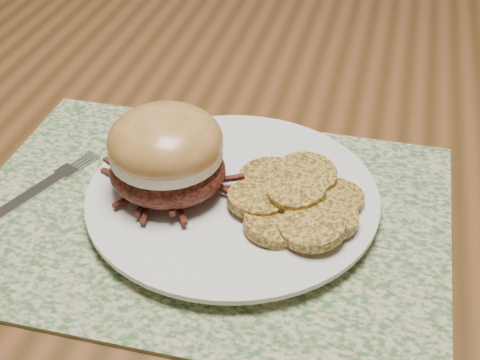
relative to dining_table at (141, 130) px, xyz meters
name	(u,v)px	position (x,y,z in m)	size (l,w,h in m)	color
dining_table	(141,130)	(0.00, 0.00, 0.00)	(1.50, 0.90, 0.75)	brown
placemat	(206,215)	(0.16, -0.24, 0.08)	(0.45, 0.33, 0.00)	#3A6232
dinner_plate	(233,199)	(0.19, -0.23, 0.09)	(0.26, 0.26, 0.02)	silver
pork_sandwich	(166,154)	(0.13, -0.23, 0.14)	(0.12, 0.12, 0.08)	black
roasted_potatoes	(297,200)	(0.25, -0.23, 0.11)	(0.14, 0.15, 0.03)	#AB8532
fork	(35,192)	(-0.01, -0.25, 0.09)	(0.08, 0.16, 0.00)	#B9B9C0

